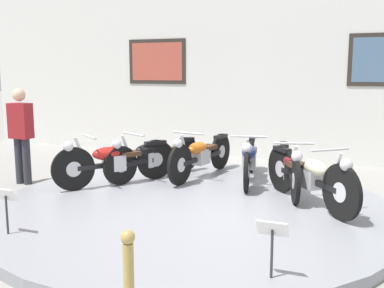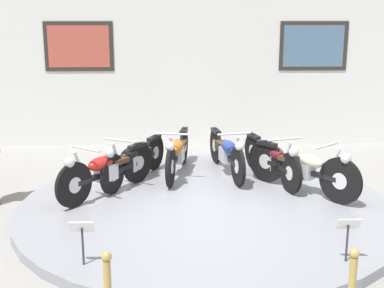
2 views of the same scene
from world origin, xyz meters
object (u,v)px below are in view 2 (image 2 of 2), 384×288
Objects in this scene: motorcycle_red at (106,169)px; info_placard_front_centre at (348,230)px; motorcycle_cream at (303,167)px; motorcycle_orange at (177,152)px; motorcycle_black at (133,159)px; motorcycle_maroon at (272,158)px; info_placard_front_left at (82,233)px; motorcycle_blue at (227,152)px.

info_placard_front_centre is (2.89, -2.26, -0.02)m from motorcycle_red.
motorcycle_cream is at bearing 0.07° from motorcycle_red.
motorcycle_black is at bearing -152.35° from motorcycle_orange.
motorcycle_cream reaches higher than motorcycle_black.
motorcycle_orange is at bearing 166.38° from motorcycle_maroon.
motorcycle_cream reaches higher than motorcycle_red.
motorcycle_red reaches higher than motorcycle_orange.
motorcycle_maroon is at bearing 48.61° from info_placard_front_left.
motorcycle_cream is (2.57, -0.61, 0.03)m from motorcycle_black.
motorcycle_maroon is 0.71m from motorcycle_cream.
motorcycle_red is 1.44m from motorcycle_orange.
motorcycle_cream is (1.88, -0.98, 0.02)m from motorcycle_orange.
motorcycle_cream is 3.67m from info_placard_front_left.
motorcycle_red is 2.26m from info_placard_front_left.
info_placard_front_centre is at bearing -72.59° from motorcycle_blue.
motorcycle_maroon is 3.82m from info_placard_front_left.
motorcycle_cream is 3.06× the size of info_placard_front_centre.
motorcycle_maroon is (1.51, -0.37, -0.01)m from motorcycle_orange.
info_placard_front_left is (-1.84, -3.24, -0.01)m from motorcycle_blue.
motorcycle_red reaches higher than motorcycle_blue.
info_placard_front_centre is (1.01, -3.24, -0.01)m from motorcycle_blue.
info_placard_front_centre is at bearing 0.00° from info_placard_front_left.
info_placard_front_left is at bearing -141.99° from motorcycle_cream.
motorcycle_black is at bearing 166.66° from motorcycle_cream.
motorcycle_black is 0.79m from motorcycle_orange.
motorcycle_maroon is 3.71× the size of info_placard_front_left.
motorcycle_red reaches higher than motorcycle_maroon.
motorcycle_red is 0.71m from motorcycle_black.
motorcycle_blue is 1.43m from motorcycle_cream.
motorcycle_cream is at bearing -27.46° from motorcycle_orange.
info_placard_front_left is (-0.32, -2.87, -0.00)m from motorcycle_black.
info_placard_front_centre is (2.85, 0.00, 0.00)m from info_placard_front_left.
motorcycle_maroon is (2.57, 0.61, -0.01)m from motorcycle_red.
motorcycle_orange is 1.01× the size of motorcycle_blue.
info_placard_front_left is at bearing -96.33° from motorcycle_black.
motorcycle_blue is (1.88, 0.98, -0.01)m from motorcycle_red.
motorcycle_orange is 2.12m from motorcycle_cream.
info_placard_front_centre is at bearing -83.53° from motorcycle_maroon.
motorcycle_black is at bearing 131.45° from info_placard_front_centre.
motorcycle_maroon reaches higher than info_placard_front_centre.
motorcycle_orange is at bearing 119.61° from info_placard_front_centre.
motorcycle_red reaches higher than info_placard_front_left.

